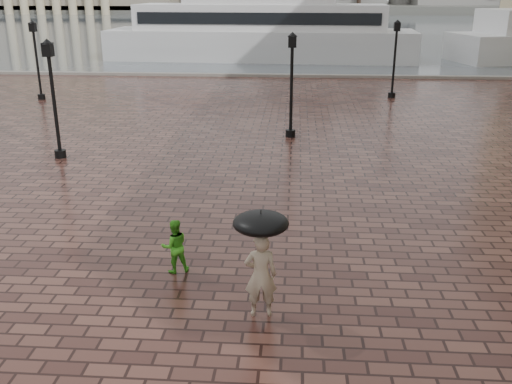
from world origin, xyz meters
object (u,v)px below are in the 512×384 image
adult_pedestrian (261,275)px  ferry_near (261,29)px  street_lamps (202,72)px  child_pedestrian (175,246)px

adult_pedestrian → ferry_near: ferry_near is taller
street_lamps → adult_pedestrian: 18.88m
adult_pedestrian → child_pedestrian: bearing=-45.5°
adult_pedestrian → ferry_near: (-2.75, 43.51, 1.83)m
street_lamps → ferry_near: 25.18m
child_pedestrian → adult_pedestrian: bearing=117.6°
adult_pedestrian → ferry_near: bearing=-92.4°
street_lamps → adult_pedestrian: bearing=-77.4°
ferry_near → street_lamps: bearing=-90.3°
street_lamps → adult_pedestrian: size_ratio=11.90×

